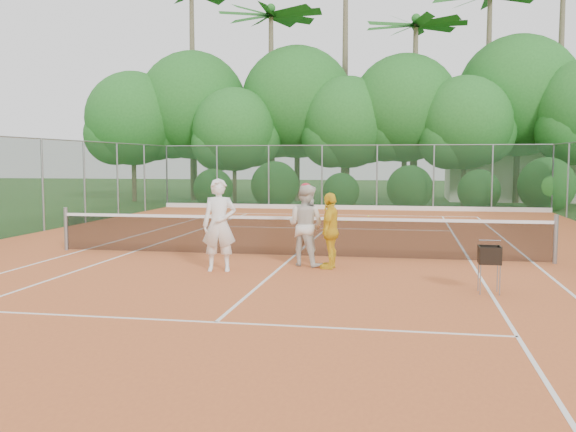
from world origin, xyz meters
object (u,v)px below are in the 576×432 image
Objects in this scene: player_white at (219,225)px; ball_hopper at (490,256)px; player_center_grp at (306,225)px; player_yellow at (330,231)px.

player_white reaches higher than ball_hopper.
player_center_grp reaches higher than player_yellow.
ball_hopper is at bearing -32.76° from player_center_grp.
player_center_grp is 0.62m from player_yellow.
ball_hopper is (3.02, -2.06, -0.16)m from player_yellow.
player_yellow is (2.23, 0.75, -0.15)m from player_white.
player_white is at bearing -65.05° from player_yellow.
ball_hopper is (5.25, -1.31, -0.31)m from player_white.
player_yellow reaches higher than ball_hopper.
player_center_grp reaches higher than ball_hopper.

